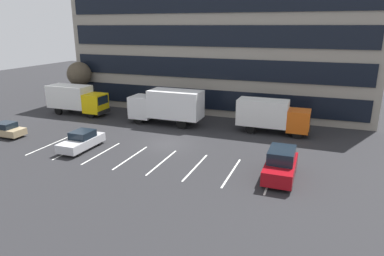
% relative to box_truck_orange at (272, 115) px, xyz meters
% --- Properties ---
extents(ground_plane, '(120.00, 120.00, 0.00)m').
position_rel_box_truck_orange_xyz_m(ground_plane, '(-8.21, -6.73, -1.86)').
color(ground_plane, '#262628').
extents(office_building, '(36.47, 14.02, 14.40)m').
position_rel_box_truck_orange_xyz_m(office_building, '(-8.21, 11.22, 5.35)').
color(office_building, gray).
rests_on(office_building, ground_plane).
extents(lot_markings, '(19.74, 5.40, 0.01)m').
position_rel_box_truck_orange_xyz_m(lot_markings, '(-8.21, -10.81, -1.85)').
color(lot_markings, silver).
rests_on(lot_markings, ground_plane).
extents(box_truck_orange, '(7.11, 2.36, 3.30)m').
position_rel_box_truck_orange_xyz_m(box_truck_orange, '(0.00, 0.00, 0.00)').
color(box_truck_orange, '#D85914').
rests_on(box_truck_orange, ground_plane).
extents(box_truck_yellow, '(7.42, 2.46, 3.44)m').
position_rel_box_truck_orange_xyz_m(box_truck_yellow, '(-23.00, -0.57, 0.08)').
color(box_truck_yellow, yellow).
rests_on(box_truck_yellow, ground_plane).
extents(box_truck_white, '(8.11, 2.69, 3.76)m').
position_rel_box_truck_orange_xyz_m(box_truck_white, '(-10.99, -0.75, 0.26)').
color(box_truck_white, white).
rests_on(box_truck_white, ground_plane).
extents(sedan_tan, '(3.92, 1.64, 1.40)m').
position_rel_box_truck_orange_xyz_m(sedan_tan, '(-23.77, -10.23, -1.19)').
color(sedan_tan, tan).
rests_on(sedan_tan, ground_plane).
extents(suv_maroon, '(1.98, 4.66, 2.11)m').
position_rel_box_truck_orange_xyz_m(suv_maroon, '(2.19, -10.54, -0.84)').
color(suv_maroon, maroon).
rests_on(suv_maroon, ground_plane).
extents(sedan_silver, '(1.85, 4.42, 1.58)m').
position_rel_box_truck_orange_xyz_m(sedan_silver, '(-14.58, -10.54, -1.11)').
color(sedan_silver, silver).
rests_on(sedan_silver, ground_plane).
extents(bare_tree, '(3.11, 3.11, 5.82)m').
position_rel_box_truck_orange_xyz_m(bare_tree, '(-25.21, 3.10, 2.39)').
color(bare_tree, '#473323').
rests_on(bare_tree, ground_plane).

